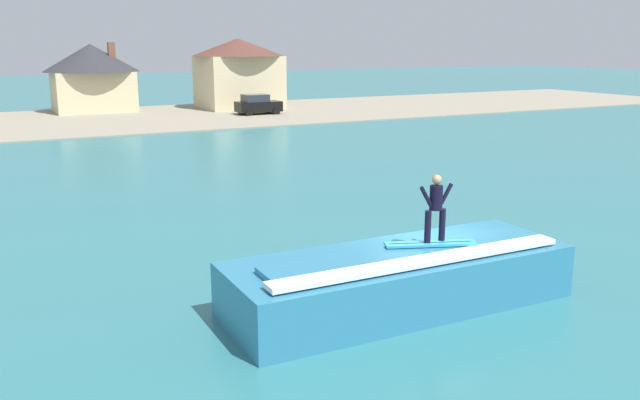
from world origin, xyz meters
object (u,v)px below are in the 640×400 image
house_small_cottage (92,74)px  surfer (436,205)px  wave_crest (400,279)px  house_gabled_white (238,70)px  car_far_shore (258,105)px  surfboard (430,244)px

house_small_cottage → surfer: bearing=-90.0°
surfer → house_small_cottage: (-0.03, 52.67, 1.03)m
wave_crest → house_gabled_white: house_gabled_white is taller
house_gabled_white → house_small_cottage: size_ratio=1.04×
surfer → wave_crest: bearing=174.0°
car_far_shore → house_gabled_white: 7.17m
surfboard → car_far_shore: bearing=73.6°
wave_crest → surfboard: size_ratio=3.82×
house_gabled_white → surfboard: bearing=-105.1°
surfboard → surfer: 0.98m
wave_crest → car_far_shore: (13.52, 43.09, 0.23)m
surfer → car_far_shore: size_ratio=0.42×
car_far_shore → surfer: bearing=-106.2°
car_far_shore → house_small_cottage: house_small_cottage is taller
surfboard → house_gabled_white: size_ratio=0.25×
surfer → house_small_cottage: 52.68m
house_gabled_white → house_small_cottage: bearing=167.7°
surfboard → house_small_cottage: size_ratio=0.26×
wave_crest → surfboard: bearing=-10.2°
surfer → car_far_shore: bearing=73.8°
surfer → car_far_shore: surfer is taller
surfboard → car_far_shore: (12.73, 43.24, -0.60)m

